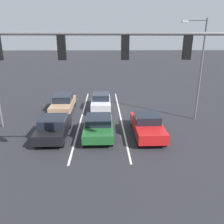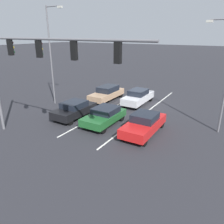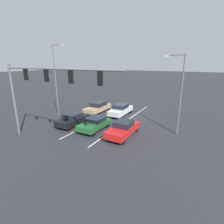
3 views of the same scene
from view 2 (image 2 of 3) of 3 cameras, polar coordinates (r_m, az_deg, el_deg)
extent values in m
plane|color=#28282D|center=(22.93, 7.05, 2.23)|extent=(240.00, 240.00, 0.00)
cube|color=silver|center=(20.49, 8.96, -0.04)|extent=(0.12, 16.19, 0.01)
cube|color=silver|center=(21.87, 0.75, 1.52)|extent=(0.12, 16.19, 0.01)
cube|color=#1E5928|center=(17.34, -2.14, -1.36)|extent=(1.94, 4.02, 0.56)
cube|color=black|center=(17.39, -1.65, 0.52)|extent=(1.71, 1.93, 0.46)
cube|color=red|center=(18.57, 2.91, 0.56)|extent=(0.24, 0.06, 0.12)
cube|color=red|center=(19.20, -0.66, 1.25)|extent=(0.24, 0.06, 0.12)
cylinder|color=black|center=(15.94, -2.36, -4.45)|extent=(0.22, 0.69, 0.69)
cylinder|color=black|center=(16.84, -7.15, -3.21)|extent=(0.22, 0.69, 0.69)
cylinder|color=black|center=(18.18, 2.52, -1.28)|extent=(0.22, 0.69, 0.69)
cylinder|color=black|center=(18.98, -1.94, -0.34)|extent=(0.22, 0.69, 0.69)
cube|color=red|center=(15.97, 8.28, -3.44)|extent=(1.86, 4.55, 0.65)
cube|color=black|center=(15.87, 8.59, -1.28)|extent=(1.63, 1.79, 0.54)
cube|color=red|center=(17.67, 13.08, -0.85)|extent=(0.24, 0.06, 0.12)
cube|color=red|center=(18.06, 9.18, -0.11)|extent=(0.24, 0.06, 0.12)
cylinder|color=black|center=(14.40, 8.48, -7.60)|extent=(0.22, 0.63, 0.63)
cylinder|color=black|center=(15.00, 2.82, -6.22)|extent=(0.22, 0.63, 0.63)
cylinder|color=black|center=(17.34, 12.86, -2.98)|extent=(0.22, 0.63, 0.63)
cylinder|color=black|center=(17.83, 8.01, -2.00)|extent=(0.22, 0.63, 0.63)
cube|color=black|center=(19.10, -9.78, 0.39)|extent=(1.86, 4.13, 0.63)
cube|color=black|center=(18.92, -9.88, 1.98)|extent=(1.64, 2.00, 0.49)
cube|color=red|center=(20.17, -4.69, 2.16)|extent=(0.24, 0.06, 0.12)
cube|color=red|center=(20.92, -7.60, 2.70)|extent=(0.24, 0.06, 0.12)
cylinder|color=black|center=(17.66, -10.88, -2.44)|extent=(0.22, 0.61, 0.61)
cylinder|color=black|center=(18.71, -14.57, -1.44)|extent=(0.22, 0.61, 0.61)
cylinder|color=black|center=(19.85, -5.15, 0.39)|extent=(0.22, 0.61, 0.61)
cylinder|color=black|center=(20.78, -8.74, 1.15)|extent=(0.22, 0.61, 0.61)
cube|color=tan|center=(23.72, -1.43, 4.59)|extent=(1.79, 4.77, 0.61)
cube|color=black|center=(23.79, -1.09, 6.12)|extent=(1.58, 2.36, 0.58)
cube|color=red|center=(25.34, 2.62, 5.93)|extent=(0.24, 0.06, 0.12)
cube|color=red|center=(25.93, 0.16, 6.28)|extent=(0.24, 0.06, 0.12)
cylinder|color=black|center=(21.95, -2.24, 2.48)|extent=(0.22, 0.67, 0.67)
cylinder|color=black|center=(22.79, -5.48, 3.06)|extent=(0.22, 0.67, 0.67)
cylinder|color=black|center=(24.92, 2.29, 4.62)|extent=(0.22, 0.67, 0.67)
cylinder|color=black|center=(25.66, -0.73, 5.08)|extent=(0.22, 0.67, 0.67)
cube|color=silver|center=(22.53, 6.81, 3.70)|extent=(1.75, 4.51, 0.67)
cube|color=black|center=(22.37, 6.88, 5.17)|extent=(1.54, 2.04, 0.52)
cube|color=red|center=(24.24, 10.33, 5.09)|extent=(0.24, 0.06, 0.12)
cube|color=red|center=(24.68, 7.66, 5.50)|extent=(0.24, 0.06, 0.12)
cylinder|color=black|center=(20.88, 6.75, 1.42)|extent=(0.22, 0.67, 0.67)
cylinder|color=black|center=(21.50, 3.13, 2.08)|extent=(0.22, 0.67, 0.67)
cylinder|color=black|center=(23.84, 10.08, 3.60)|extent=(0.22, 0.67, 0.67)
cylinder|color=black|center=(24.38, 6.81, 4.14)|extent=(0.22, 0.67, 0.67)
cylinder|color=slate|center=(12.66, -15.43, 17.88)|extent=(11.83, 0.14, 0.14)
cube|color=black|center=(10.21, 1.52, 15.14)|extent=(0.32, 0.22, 0.95)
sphere|color=#4C0C0C|center=(10.33, 1.99, 16.78)|extent=(0.20, 0.20, 0.20)
sphere|color=yellow|center=(10.35, 1.97, 15.20)|extent=(0.20, 0.20, 0.20)
sphere|color=#0A3814|center=(10.38, 1.96, 13.63)|extent=(0.20, 0.20, 0.20)
cube|color=black|center=(11.67, -9.90, 15.47)|extent=(0.32, 0.22, 0.95)
sphere|color=#4C0C0C|center=(11.78, -9.46, 16.93)|extent=(0.20, 0.20, 0.20)
sphere|color=yellow|center=(11.80, -9.38, 15.55)|extent=(0.20, 0.20, 0.20)
sphere|color=#0A3814|center=(11.82, -9.30, 14.17)|extent=(0.20, 0.20, 0.20)
cube|color=black|center=(13.47, -18.55, 15.34)|extent=(0.32, 0.22, 0.95)
sphere|color=#4C0C0C|center=(13.56, -18.16, 16.61)|extent=(0.20, 0.20, 0.20)
sphere|color=yellow|center=(13.58, -18.03, 15.42)|extent=(0.20, 0.20, 0.20)
sphere|color=#0A3814|center=(13.60, -17.89, 14.23)|extent=(0.20, 0.20, 0.20)
cube|color=black|center=(15.48, -25.04, 15.01)|extent=(0.32, 0.22, 0.95)
sphere|color=#4C0C0C|center=(15.56, -24.70, 16.14)|extent=(0.20, 0.20, 0.20)
sphere|color=yellow|center=(15.57, -24.55, 15.10)|extent=(0.20, 0.20, 0.20)
sphere|color=#0A3814|center=(15.59, -24.39, 14.07)|extent=(0.20, 0.20, 0.20)
cylinder|color=slate|center=(22.68, -15.69, 13.49)|extent=(0.14, 0.14, 9.30)
cylinder|color=slate|center=(22.08, -15.21, 25.12)|extent=(1.67, 0.09, 0.09)
cube|color=beige|center=(21.50, -13.46, 25.14)|extent=(0.44, 0.24, 0.16)
cylinder|color=slate|center=(16.79, 27.19, 20.76)|extent=(1.65, 0.09, 0.09)
cube|color=beige|center=(16.89, 24.18, 20.82)|extent=(0.44, 0.24, 0.16)
camera|label=1|loc=(8.45, -61.78, 5.96)|focal=35.00mm
camera|label=3|loc=(1.78, 158.56, -10.86)|focal=28.00mm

